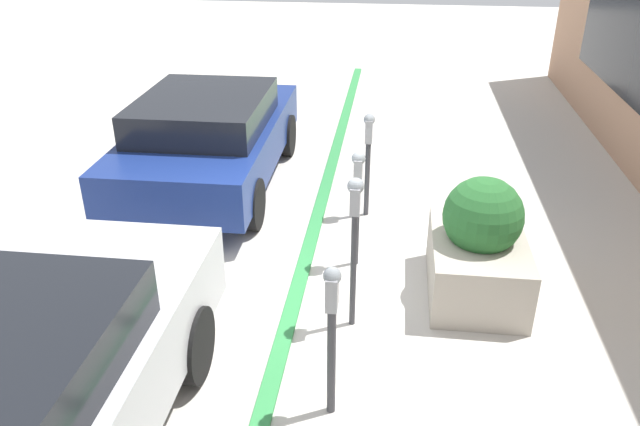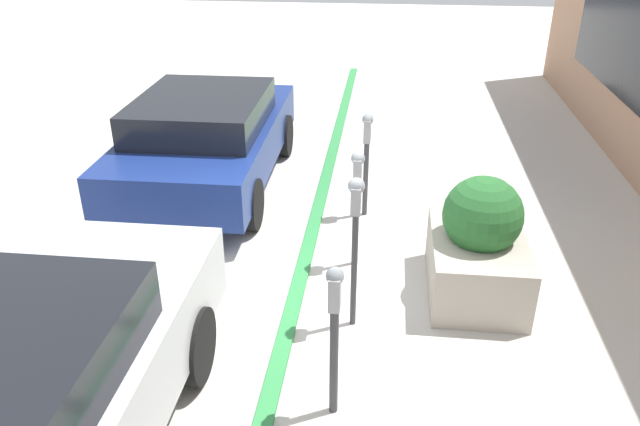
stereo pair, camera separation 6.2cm
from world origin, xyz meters
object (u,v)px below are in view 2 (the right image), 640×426
Objects in this scene: parking_meter_middle at (357,185)px; parking_meter_fourth at (367,147)px; parking_meter_second at (355,221)px; parking_meter_nearest at (334,319)px; parked_car_middle at (207,137)px; planter_box at (479,247)px.

parking_meter_fourth is (1.26, -0.05, -0.03)m from parking_meter_middle.
parking_meter_fourth is (2.40, -0.00, -0.19)m from parking_meter_second.
parking_meter_second is at bearing -177.67° from parking_meter_middle.
parking_meter_nearest is 1.00× the size of parking_meter_middle.
parking_meter_nearest is 3.60m from parking_meter_fourth.
parking_meter_middle is 2.98m from parked_car_middle.
planter_box is at bearing -124.34° from parked_car_middle.
planter_box is at bearing -108.17° from parking_meter_middle.
parking_meter_second is 3.87m from parked_car_middle.
parked_car_middle is at bearing 36.56° from parking_meter_second.
parking_meter_middle is at bearing -0.86° from parking_meter_nearest.
parking_meter_second is 1.15m from parking_meter_middle.
parking_meter_second is at bearing -143.95° from parked_car_middle.
parking_meter_fourth is at bearing -1.32° from parking_meter_nearest.
parked_car_middle is at bearing 49.03° from parking_meter_middle.
parking_meter_nearest is 0.34× the size of parked_car_middle.
parking_meter_nearest is at bearing -153.23° from parked_car_middle.
planter_box is at bearing -143.42° from parking_meter_fourth.
parking_meter_middle and parked_car_middle have the same top height.
parking_meter_second is at bearing 179.96° from parking_meter_fourth.
parking_meter_nearest is 2.34m from parking_meter_middle.
parking_meter_nearest reaches higher than parking_meter_middle.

